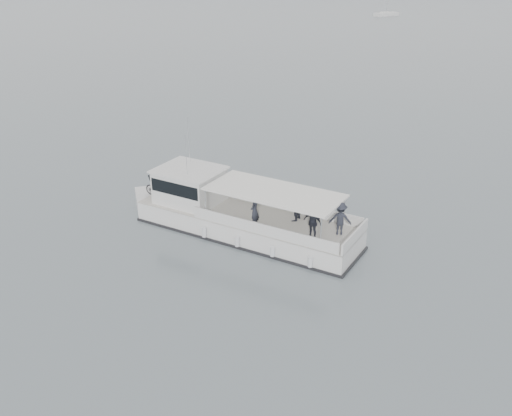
# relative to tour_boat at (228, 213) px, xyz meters

# --- Properties ---
(ground) EXTENTS (1400.00, 1400.00, 0.00)m
(ground) POSITION_rel_tour_boat_xyz_m (0.42, 1.76, -0.97)
(ground) COLOR slate
(ground) RESTS_ON ground
(tour_boat) EXTENTS (13.84, 7.53, 5.91)m
(tour_boat) POSITION_rel_tour_boat_xyz_m (0.00, 0.00, 0.00)
(tour_boat) COLOR silver
(tour_boat) RESTS_ON ground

